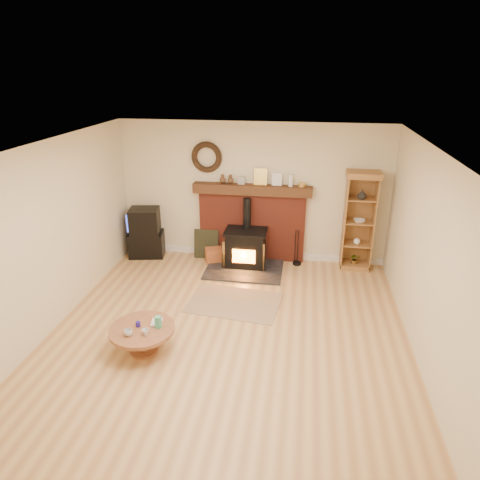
% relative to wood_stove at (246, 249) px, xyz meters
% --- Properties ---
extents(ground, '(5.50, 5.50, 0.00)m').
position_rel_wood_stove_xyz_m(ground, '(0.06, -2.27, -0.35)').
color(ground, '#B5804B').
rests_on(ground, ground).
extents(room_shell, '(5.02, 5.52, 2.61)m').
position_rel_wood_stove_xyz_m(room_shell, '(0.05, -2.18, 1.37)').
color(room_shell, beige).
rests_on(room_shell, ground).
extents(chimney_breast, '(2.20, 0.22, 1.78)m').
position_rel_wood_stove_xyz_m(chimney_breast, '(0.06, 0.40, 0.46)').
color(chimney_breast, maroon).
rests_on(chimney_breast, ground).
extents(wood_stove, '(1.40, 1.00, 1.27)m').
position_rel_wood_stove_xyz_m(wood_stove, '(0.00, 0.00, 0.00)').
color(wood_stove, black).
rests_on(wood_stove, ground).
extents(area_rug, '(1.53, 1.13, 0.01)m').
position_rel_wood_stove_xyz_m(area_rug, '(0.01, -1.34, -0.34)').
color(area_rug, brown).
rests_on(area_rug, ground).
extents(tv_unit, '(0.73, 0.57, 0.97)m').
position_rel_wood_stove_xyz_m(tv_unit, '(-2.00, 0.20, 0.12)').
color(tv_unit, black).
rests_on(tv_unit, ground).
extents(curio_cabinet, '(0.59, 0.42, 1.82)m').
position_rel_wood_stove_xyz_m(curio_cabinet, '(2.01, 0.28, 0.57)').
color(curio_cabinet, olive).
rests_on(curio_cabinet, ground).
extents(firelog_box, '(0.49, 0.40, 0.27)m').
position_rel_wood_stove_xyz_m(firelog_box, '(-0.57, 0.13, -0.21)').
color(firelog_box, gold).
rests_on(firelog_box, ground).
extents(leaning_painting, '(0.48, 0.13, 0.57)m').
position_rel_wood_stove_xyz_m(leaning_painting, '(-0.81, 0.28, -0.06)').
color(leaning_painting, black).
rests_on(leaning_painting, ground).
extents(fire_tools, '(0.16, 0.16, 0.70)m').
position_rel_wood_stove_xyz_m(fire_tools, '(0.95, 0.23, -0.24)').
color(fire_tools, black).
rests_on(fire_tools, ground).
extents(coffee_table, '(0.85, 0.85, 0.53)m').
position_rel_wood_stove_xyz_m(coffee_table, '(-0.96, -2.76, -0.05)').
color(coffee_table, brown).
rests_on(coffee_table, ground).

